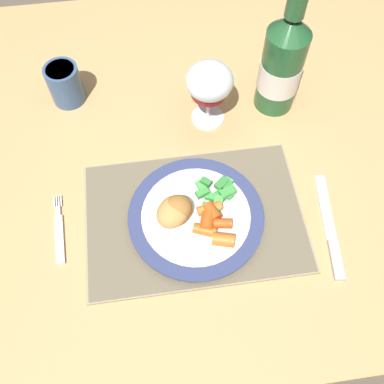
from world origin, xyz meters
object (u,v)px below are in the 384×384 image
table_knife (331,234)px  wine_glass (209,83)px  fork (59,234)px  drinking_cup (65,83)px  bottle (282,64)px  dinner_plate (196,217)px  dining_table (191,166)px

table_knife → wine_glass: 0.34m
fork → table_knife: table_knife is taller
wine_glass → drinking_cup: (-0.27, 0.09, -0.05)m
wine_glass → bottle: 0.14m
dinner_plate → wine_glass: wine_glass is taller
dining_table → drinking_cup: size_ratio=15.70×
bottle → dining_table: bearing=-157.1°
dinner_plate → dining_table: bearing=84.7°
table_knife → bottle: bottle is taller
dinner_plate → bottle: size_ratio=0.86×
dining_table → dinner_plate: size_ratio=5.55×
wine_glass → bottle: bottle is taller
dinner_plate → fork: size_ratio=1.78×
drinking_cup → dining_table: bearing=-31.6°
dinner_plate → table_knife: bearing=-14.4°
dining_table → wine_glass: wine_glass is taller
table_knife → drinking_cup: drinking_cup is taller
dining_table → table_knife: bearing=-47.6°
wine_glass → fork: bearing=-143.4°
table_knife → wine_glass: (-0.17, 0.28, 0.09)m
dinner_plate → fork: (-0.23, 0.01, -0.01)m
dining_table → drinking_cup: (-0.23, 0.14, 0.13)m
fork → wine_glass: wine_glass is taller
dining_table → bottle: (0.18, 0.08, 0.19)m
fork → drinking_cup: 0.31m
dinner_plate → wine_glass: 0.24m
table_knife → dinner_plate: bearing=165.6°
fork → wine_glass: size_ratio=0.95×
dining_table → bottle: bottle is taller
dinner_plate → fork: 0.24m
wine_glass → bottle: size_ratio=0.50×
dining_table → fork: (-0.25, -0.16, 0.09)m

